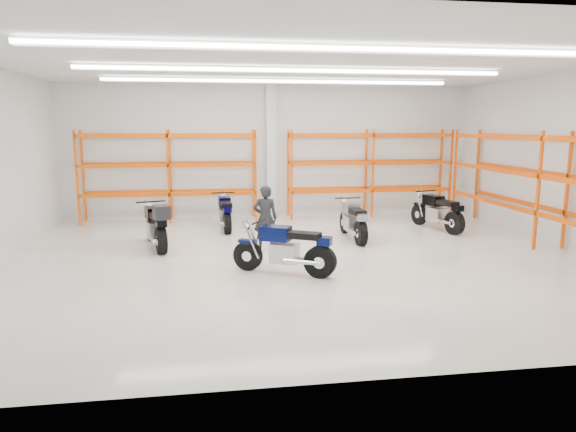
{
  "coord_description": "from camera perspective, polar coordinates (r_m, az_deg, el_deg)",
  "views": [
    {
      "loc": [
        -2.02,
        -11.72,
        3.13
      ],
      "look_at": [
        -0.2,
        0.5,
        0.95
      ],
      "focal_mm": 32.0,
      "sensor_mm": 36.0,
      "label": 1
    }
  ],
  "objects": [
    {
      "name": "motorcycle_back_d",
      "position": [
        16.14,
        16.39,
        0.35
      ],
      "size": [
        0.91,
        2.29,
        1.14
      ],
      "color": "black",
      "rests_on": "ground"
    },
    {
      "name": "motorcycle_main",
      "position": [
        10.87,
        -0.0,
        -3.8
      ],
      "size": [
        2.11,
        1.24,
        1.14
      ],
      "color": "black",
      "rests_on": "ground"
    },
    {
      "name": "pallet_racking_side",
      "position": [
        14.53,
        27.44,
        3.7
      ],
      "size": [
        0.87,
        9.07,
        3.0
      ],
      "color": "#F45400",
      "rests_on": "ground"
    },
    {
      "name": "motorcycle_back_a",
      "position": [
        13.55,
        -14.42,
        -1.08
      ],
      "size": [
        1.03,
        2.39,
        1.24
      ],
      "color": "black",
      "rests_on": "ground"
    },
    {
      "name": "standing_man",
      "position": [
        12.9,
        -2.53,
        -0.25
      ],
      "size": [
        0.63,
        0.43,
        1.67
      ],
      "primitive_type": "imported",
      "rotation": [
        0.0,
        0.0,
        3.09
      ],
      "color": "black",
      "rests_on": "ground"
    },
    {
      "name": "pallet_racking_back_right",
      "position": [
        18.08,
        9.05,
        5.63
      ],
      "size": [
        5.67,
        0.87,
        3.0
      ],
      "color": "#F45400",
      "rests_on": "ground"
    },
    {
      "name": "pallet_racking_back_left",
      "position": [
        17.3,
        -13.07,
        5.3
      ],
      "size": [
        5.67,
        0.87,
        3.0
      ],
      "color": "#F45400",
      "rests_on": "ground"
    },
    {
      "name": "room_shell",
      "position": [
        11.91,
        1.32,
        10.75
      ],
      "size": [
        14.02,
        12.02,
        4.51
      ],
      "color": "silver",
      "rests_on": "ground"
    },
    {
      "name": "ground",
      "position": [
        12.29,
        1.28,
        -4.73
      ],
      "size": [
        14.0,
        14.0,
        0.0
      ],
      "primitive_type": "plane",
      "color": "beige",
      "rests_on": "ground"
    },
    {
      "name": "motorcycle_back_b",
      "position": [
        15.69,
        -7.0,
        0.3
      ],
      "size": [
        0.72,
        2.19,
        1.07
      ],
      "color": "black",
      "rests_on": "ground"
    },
    {
      "name": "structural_column",
      "position": [
        17.67,
        -1.9,
        7.16
      ],
      "size": [
        0.32,
        0.32,
        4.5
      ],
      "primitive_type": "cube",
      "color": "white",
      "rests_on": "ground"
    },
    {
      "name": "motorcycle_back_c",
      "position": [
        14.29,
        7.28,
        -0.6
      ],
      "size": [
        0.74,
        2.24,
        1.1
      ],
      "color": "black",
      "rests_on": "ground"
    }
  ]
}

